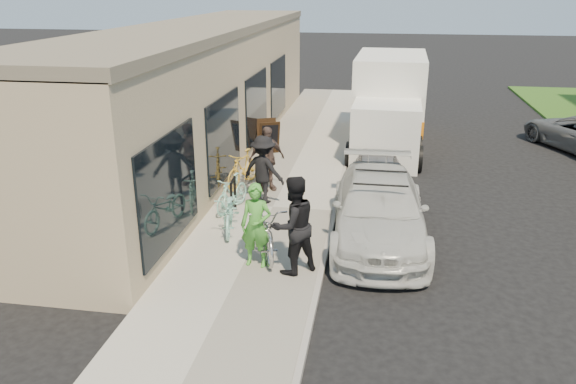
{
  "coord_description": "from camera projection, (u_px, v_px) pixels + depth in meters",
  "views": [
    {
      "loc": [
        0.5,
        -9.82,
        5.36
      ],
      "look_at": [
        -1.4,
        1.7,
        1.05
      ],
      "focal_mm": 35.0,
      "sensor_mm": 36.0,
      "label": 1
    }
  ],
  "objects": [
    {
      "name": "cruiser_bike_c",
      "position": [
        243.0,
        168.0,
        15.38
      ],
      "size": [
        0.91,
        1.71,
        0.99
      ],
      "primitive_type": "imported",
      "rotation": [
        0.0,
        0.0,
        -0.29
      ],
      "color": "gold",
      "rests_on": "sidewalk"
    },
    {
      "name": "bystander_b",
      "position": [
        267.0,
        159.0,
        14.92
      ],
      "size": [
        1.08,
        0.96,
        1.75
      ],
      "primitive_type": "imported",
      "rotation": [
        0.0,
        0.0,
        0.65
      ],
      "color": "brown",
      "rests_on": "sidewalk"
    },
    {
      "name": "bystander_a",
      "position": [
        263.0,
        170.0,
        14.06
      ],
      "size": [
        1.28,
        1.0,
        1.74
      ],
      "primitive_type": "imported",
      "rotation": [
        0.0,
        0.0,
        2.78
      ],
      "color": "black",
      "rests_on": "sidewalk"
    },
    {
      "name": "cruiser_bike_b",
      "position": [
        230.0,
        211.0,
        12.59
      ],
      "size": [
        0.92,
        1.78,
        0.89
      ],
      "primitive_type": "imported",
      "rotation": [
        0.0,
        0.0,
        0.2
      ],
      "color": "#9AE6D1",
      "rests_on": "sidewalk"
    },
    {
      "name": "man_standing",
      "position": [
        293.0,
        225.0,
        10.56
      ],
      "size": [
        1.19,
        1.17,
        1.94
      ],
      "primitive_type": "imported",
      "rotation": [
        0.0,
        0.0,
        3.86
      ],
      "color": "black",
      "rests_on": "sidewalk"
    },
    {
      "name": "moving_truck",
      "position": [
        389.0,
        106.0,
        19.68
      ],
      "size": [
        2.56,
        6.36,
        3.09
      ],
      "rotation": [
        0.0,
        0.0,
        -0.03
      ],
      "color": "white",
      "rests_on": "ground"
    },
    {
      "name": "sedan_white",
      "position": [
        379.0,
        209.0,
        12.38
      ],
      "size": [
        2.24,
        5.06,
        1.48
      ],
      "rotation": [
        0.0,
        0.0,
        0.04
      ],
      "color": "silver",
      "rests_on": "ground"
    },
    {
      "name": "cruiser_bike_a",
      "position": [
        232.0,
        193.0,
        13.71
      ],
      "size": [
        0.78,
        1.53,
        0.88
      ],
      "primitive_type": "imported",
      "rotation": [
        0.0,
        0.0,
        -0.26
      ],
      "color": "#9AE6D1",
      "rests_on": "sidewalk"
    },
    {
      "name": "bike_rack",
      "position": [
        233.0,
        193.0,
        13.49
      ],
      "size": [
        0.12,
        0.62,
        0.87
      ],
      "rotation": [
        0.0,
        0.0,
        0.1
      ],
      "color": "black",
      "rests_on": "sidewalk"
    },
    {
      "name": "tandem_bike",
      "position": [
        264.0,
        227.0,
        11.49
      ],
      "size": [
        1.47,
        2.26,
        1.12
      ],
      "primitive_type": "imported",
      "rotation": [
        0.0,
        0.0,
        0.37
      ],
      "color": "#ACACAE",
      "rests_on": "sidewalk"
    },
    {
      "name": "sidewalk",
      "position": [
        273.0,
        209.0,
        14.08
      ],
      "size": [
        3.0,
        34.0,
        0.15
      ],
      "primitive_type": "cube",
      "color": "#ADA99C",
      "rests_on": "ground"
    },
    {
      "name": "storefront",
      "position": [
        204.0,
        90.0,
        18.48
      ],
      "size": [
        3.6,
        20.0,
        4.22
      ],
      "color": "#C5AE89",
      "rests_on": "ground"
    },
    {
      "name": "sandwich_board",
      "position": [
        268.0,
        136.0,
        18.41
      ],
      "size": [
        0.88,
        0.88,
        1.09
      ],
      "rotation": [
        0.0,
        0.0,
        0.42
      ],
      "color": "black",
      "rests_on": "sidewalk"
    },
    {
      "name": "sedan_silver",
      "position": [
        377.0,
        174.0,
        15.22
      ],
      "size": [
        1.34,
        3.31,
        1.13
      ],
      "primitive_type": "imported",
      "rotation": [
        0.0,
        0.0,
        -0.0
      ],
      "color": "gray",
      "rests_on": "ground"
    },
    {
      "name": "woman_rider",
      "position": [
        256.0,
        226.0,
        10.86
      ],
      "size": [
        0.65,
        0.45,
        1.69
      ],
      "primitive_type": "imported",
      "rotation": [
        0.0,
        0.0,
        -0.08
      ],
      "color": "green",
      "rests_on": "sidewalk"
    },
    {
      "name": "ground",
      "position": [
        344.0,
        276.0,
        11.03
      ],
      "size": [
        120.0,
        120.0,
        0.0
      ],
      "primitive_type": "plane",
      "color": "black",
      "rests_on": "ground"
    },
    {
      "name": "curb",
      "position": [
        334.0,
        214.0,
        13.85
      ],
      "size": [
        0.12,
        34.0,
        0.13
      ],
      "primitive_type": "cube",
      "color": "gray",
      "rests_on": "ground"
    }
  ]
}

